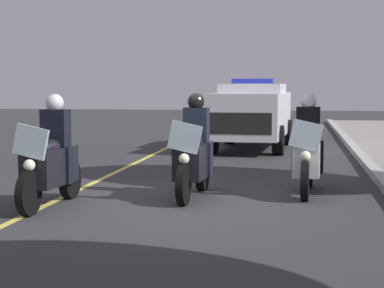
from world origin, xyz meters
name	(u,v)px	position (x,y,z in m)	size (l,w,h in m)	color
ground_plane	(190,201)	(0.00, 0.00, 0.00)	(80.00, 80.00, 0.00)	#333335
lane_stripe_center	(63,197)	(0.00, -2.13, 0.00)	(48.00, 0.12, 0.01)	#E0D14C
police_motorcycle_lead_left	(51,161)	(0.82, -2.02, 0.70)	(2.14, 0.60, 1.72)	black
police_motorcycle_lead_right	(194,155)	(-0.34, 0.01, 0.70)	(2.14, 0.60, 1.72)	black
police_motorcycle_trailing	(307,153)	(-1.05, 1.86, 0.70)	(2.14, 0.60, 1.72)	black
police_suv	(252,113)	(-8.94, 0.38, 1.07)	(5.00, 2.29, 2.05)	silver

